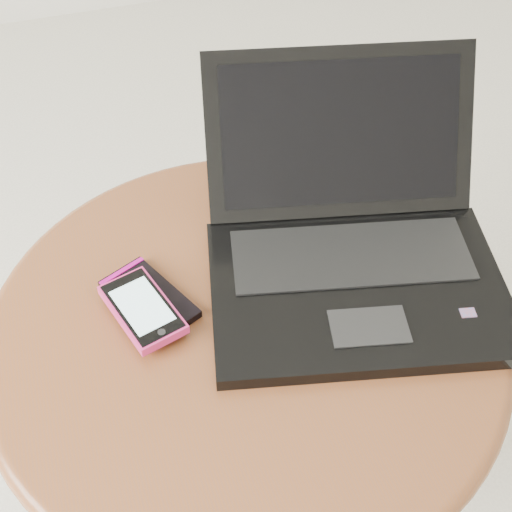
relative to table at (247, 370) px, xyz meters
name	(u,v)px	position (x,y,z in m)	size (l,w,h in m)	color
table	(247,370)	(0.00, 0.00, 0.00)	(0.65, 0.65, 0.52)	brown
laptop	(352,242)	(0.16, 0.04, 0.15)	(0.44, 0.45, 0.22)	black
phone_black	(149,299)	(-0.11, 0.06, 0.12)	(0.11, 0.14, 0.01)	black
phone_pink	(142,309)	(-0.12, 0.04, 0.13)	(0.09, 0.13, 0.01)	#D82972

